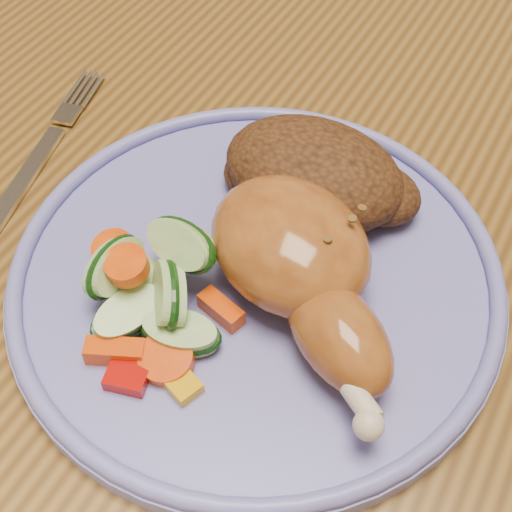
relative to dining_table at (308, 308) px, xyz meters
The scene contains 8 objects.
dining_table is the anchor object (origin of this frame).
chair_far 0.65m from the dining_table, 90.00° to the left, with size 0.42×0.42×0.91m.
plate 0.10m from the dining_table, 104.76° to the right, with size 0.29×0.29×0.01m, color #6B6DC1.
plate_rim 0.11m from the dining_table, 104.76° to the right, with size 0.29×0.29×0.01m, color #6B6DC1.
chicken_leg 0.13m from the dining_table, 74.45° to the right, with size 0.16×0.14×0.05m.
rice_pilaf 0.12m from the dining_table, 117.81° to the left, with size 0.13×0.08×0.05m.
vegetable_pile 0.16m from the dining_table, 117.57° to the right, with size 0.11×0.11×0.05m.
fork 0.22m from the dining_table, behind, with size 0.05×0.15×0.00m.
Camera 1 is at (0.11, -0.28, 1.10)m, focal length 50.00 mm.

